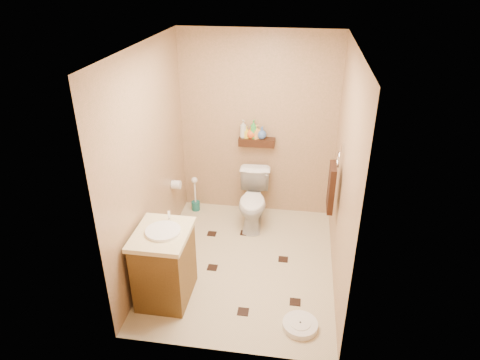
# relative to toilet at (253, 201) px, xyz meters

# --- Properties ---
(ground) EXTENTS (2.50, 2.50, 0.00)m
(ground) POSITION_rel_toilet_xyz_m (-0.01, -0.83, -0.35)
(ground) COLOR beige
(ground) RESTS_ON ground
(wall_back) EXTENTS (2.00, 0.04, 2.40)m
(wall_back) POSITION_rel_toilet_xyz_m (-0.01, 0.42, 0.85)
(wall_back) COLOR tan
(wall_back) RESTS_ON ground
(wall_front) EXTENTS (2.00, 0.04, 2.40)m
(wall_front) POSITION_rel_toilet_xyz_m (-0.01, -2.08, 0.85)
(wall_front) COLOR tan
(wall_front) RESTS_ON ground
(wall_left) EXTENTS (0.04, 2.50, 2.40)m
(wall_left) POSITION_rel_toilet_xyz_m (-1.01, -0.83, 0.85)
(wall_left) COLOR tan
(wall_left) RESTS_ON ground
(wall_right) EXTENTS (0.04, 2.50, 2.40)m
(wall_right) POSITION_rel_toilet_xyz_m (0.99, -0.83, 0.85)
(wall_right) COLOR tan
(wall_right) RESTS_ON ground
(ceiling) EXTENTS (2.00, 2.50, 0.02)m
(ceiling) POSITION_rel_toilet_xyz_m (-0.01, -0.83, 2.05)
(ceiling) COLOR silver
(ceiling) RESTS_ON wall_back
(wall_shelf) EXTENTS (0.46, 0.14, 0.10)m
(wall_shelf) POSITION_rel_toilet_xyz_m (-0.01, 0.34, 0.67)
(wall_shelf) COLOR #391C0F
(wall_shelf) RESTS_ON wall_back
(floor_accents) EXTENTS (1.20, 1.47, 0.01)m
(floor_accents) POSITION_rel_toilet_xyz_m (0.04, -0.86, -0.35)
(floor_accents) COLOR black
(floor_accents) RESTS_ON ground
(toilet) EXTENTS (0.43, 0.71, 0.70)m
(toilet) POSITION_rel_toilet_xyz_m (0.00, 0.00, 0.00)
(toilet) COLOR white
(toilet) RESTS_ON ground
(vanity) EXTENTS (0.53, 0.64, 0.90)m
(vanity) POSITION_rel_toilet_xyz_m (-0.71, -1.47, 0.05)
(vanity) COLOR brown
(vanity) RESTS_ON ground
(bathroom_scale) EXTENTS (0.37, 0.37, 0.07)m
(bathroom_scale) POSITION_rel_toilet_xyz_m (0.66, -1.71, -0.32)
(bathroom_scale) COLOR white
(bathroom_scale) RESTS_ON ground
(toilet_brush) EXTENTS (0.12, 0.12, 0.50)m
(toilet_brush) POSITION_rel_toilet_xyz_m (-0.83, 0.24, -0.17)
(toilet_brush) COLOR #18615C
(toilet_brush) RESTS_ON ground
(towel_ring) EXTENTS (0.12, 0.30, 0.76)m
(towel_ring) POSITION_rel_toilet_xyz_m (0.91, -0.58, 0.59)
(towel_ring) COLOR silver
(towel_ring) RESTS_ON wall_right
(toilet_paper) EXTENTS (0.12, 0.11, 0.12)m
(toilet_paper) POSITION_rel_toilet_xyz_m (-0.95, -0.18, 0.25)
(toilet_paper) COLOR white
(toilet_paper) RESTS_ON wall_left
(bottle_a) EXTENTS (0.13, 0.13, 0.23)m
(bottle_a) POSITION_rel_toilet_xyz_m (-0.18, 0.34, 0.84)
(bottle_a) COLOR beige
(bottle_a) RESTS_ON wall_shelf
(bottle_b) EXTENTS (0.09, 0.09, 0.15)m
(bottle_b) POSITION_rel_toilet_xyz_m (-0.14, 0.34, 0.79)
(bottle_b) COLOR yellow
(bottle_b) RESTS_ON wall_shelf
(bottle_c) EXTENTS (0.16, 0.16, 0.16)m
(bottle_c) POSITION_rel_toilet_xyz_m (-0.08, 0.34, 0.80)
(bottle_c) COLOR #E6581B
(bottle_c) RESTS_ON wall_shelf
(bottle_d) EXTENTS (0.11, 0.11, 0.24)m
(bottle_d) POSITION_rel_toilet_xyz_m (-0.05, 0.34, 0.84)
(bottle_d) COLOR green
(bottle_d) RESTS_ON wall_shelf
(bottle_e) EXTENTS (0.11, 0.11, 0.18)m
(bottle_e) POSITION_rel_toilet_xyz_m (-0.02, 0.34, 0.81)
(bottle_e) COLOR #F9AF53
(bottle_e) RESTS_ON wall_shelf
(bottle_f) EXTENTS (0.17, 0.17, 0.16)m
(bottle_f) POSITION_rel_toilet_xyz_m (0.05, 0.34, 0.80)
(bottle_f) COLOR #4164A4
(bottle_f) RESTS_ON wall_shelf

